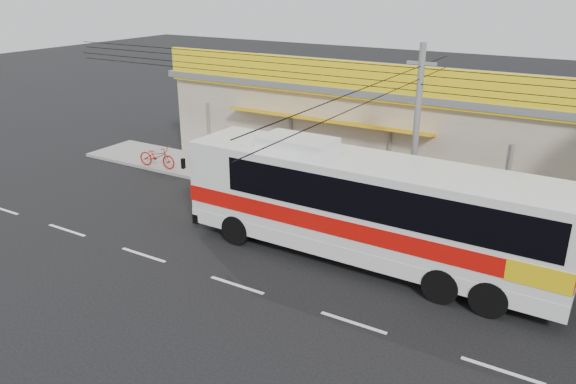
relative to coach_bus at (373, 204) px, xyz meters
name	(u,v)px	position (x,y,z in m)	size (l,w,h in m)	color
ground	(279,254)	(-2.96, -1.07, -2.12)	(120.00, 120.00, 0.00)	black
sidewalk	(351,198)	(-2.96, 4.93, -2.04)	(30.00, 3.20, 0.15)	gray
lane_markings	(237,285)	(-2.96, -3.57, -2.12)	(50.00, 0.12, 0.01)	silver
storefront_building	(400,122)	(-2.96, 10.47, 0.18)	(22.60, 9.20, 5.70)	#A49B84
coach_bus	(373,204)	(0.00, 0.00, 0.00)	(12.89, 2.90, 3.96)	silver
motorbike_red	(157,156)	(-13.01, 3.63, -1.41)	(0.74, 2.12, 1.11)	#9C140B
motorbike_dark	(256,166)	(-8.01, 5.04, -1.44)	(0.50, 1.76, 1.06)	black
utility_pole	(420,79)	(0.24, 3.13, 3.65)	(34.00, 14.00, 6.99)	slate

